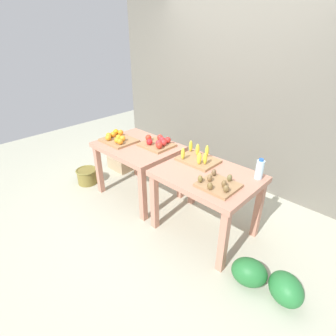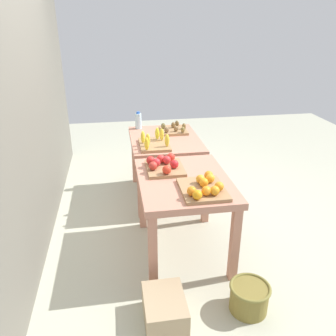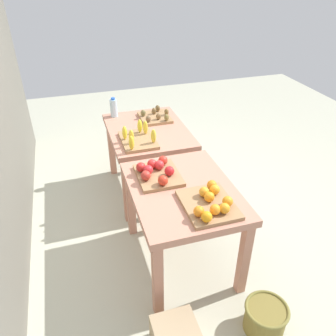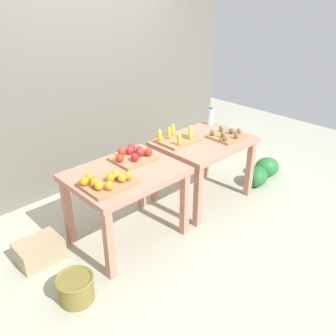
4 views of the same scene
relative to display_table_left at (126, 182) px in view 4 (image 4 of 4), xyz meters
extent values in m
plane|color=#B1B29B|center=(0.56, 0.00, -0.65)|extent=(8.00, 8.00, 0.00)
cube|color=#676459|center=(0.56, 1.35, 0.85)|extent=(4.40, 0.12, 3.00)
cube|color=tan|center=(0.00, 0.00, 0.08)|extent=(1.04, 0.80, 0.06)
cube|color=tan|center=(-0.46, -0.34, -0.30)|extent=(0.07, 0.07, 0.70)
cube|color=tan|center=(0.46, -0.34, -0.30)|extent=(0.07, 0.07, 0.70)
cube|color=tan|center=(-0.46, 0.34, -0.30)|extent=(0.07, 0.07, 0.70)
cube|color=tan|center=(0.46, 0.34, -0.30)|extent=(0.07, 0.07, 0.70)
cube|color=tan|center=(1.12, 0.00, 0.08)|extent=(1.04, 0.80, 0.06)
cube|color=tan|center=(0.66, -0.34, -0.30)|extent=(0.07, 0.07, 0.70)
cube|color=tan|center=(1.58, -0.34, -0.30)|extent=(0.07, 0.07, 0.70)
cube|color=tan|center=(0.66, 0.34, -0.30)|extent=(0.07, 0.07, 0.70)
cube|color=tan|center=(1.58, 0.34, -0.30)|extent=(0.07, 0.07, 0.70)
cube|color=#9E774F|center=(-0.26, -0.10, 0.13)|extent=(0.44, 0.36, 0.03)
sphere|color=orange|center=(-0.24, -0.11, 0.18)|extent=(0.08, 0.08, 0.08)
sphere|color=orange|center=(-0.11, -0.19, 0.18)|extent=(0.11, 0.11, 0.08)
sphere|color=orange|center=(-0.17, -0.19, 0.18)|extent=(0.09, 0.09, 0.08)
sphere|color=orange|center=(-0.39, -0.16, 0.18)|extent=(0.09, 0.09, 0.08)
sphere|color=orange|center=(-0.37, 0.02, 0.18)|extent=(0.10, 0.10, 0.08)
sphere|color=orange|center=(-0.18, -0.10, 0.18)|extent=(0.11, 0.11, 0.08)
sphere|color=orange|center=(-0.44, -0.01, 0.18)|extent=(0.11, 0.11, 0.08)
sphere|color=orange|center=(-0.39, -0.10, 0.18)|extent=(0.09, 0.09, 0.08)
sphere|color=orange|center=(-0.33, -0.22, 0.18)|extent=(0.10, 0.10, 0.08)
cube|color=#9E774F|center=(0.21, 0.14, 0.13)|extent=(0.40, 0.34, 0.03)
sphere|color=red|center=(0.05, 0.15, 0.18)|extent=(0.09, 0.09, 0.08)
sphere|color=red|center=(0.16, 0.26, 0.18)|extent=(0.11, 0.11, 0.08)
sphere|color=red|center=(0.34, 0.06, 0.18)|extent=(0.11, 0.11, 0.08)
sphere|color=red|center=(0.28, 0.11, 0.18)|extent=(0.11, 0.11, 0.08)
sphere|color=red|center=(0.32, 0.16, 0.18)|extent=(0.11, 0.11, 0.08)
sphere|color=red|center=(0.17, 0.06, 0.18)|extent=(0.09, 0.09, 0.08)
sphere|color=red|center=(0.29, 0.26, 0.18)|extent=(0.10, 0.10, 0.08)
sphere|color=red|center=(0.23, 0.22, 0.18)|extent=(0.11, 0.11, 0.08)
cube|color=#9E774F|center=(0.87, 0.16, 0.13)|extent=(0.44, 0.32, 0.03)
ellipsoid|color=yellow|center=(1.00, 0.11, 0.21)|extent=(0.05, 0.06, 0.14)
ellipsoid|color=yellow|center=(0.95, 0.06, 0.21)|extent=(0.07, 0.06, 0.14)
ellipsoid|color=yellow|center=(0.75, 0.03, 0.21)|extent=(0.05, 0.05, 0.14)
ellipsoid|color=yellow|center=(0.90, 0.28, 0.21)|extent=(0.06, 0.07, 0.14)
ellipsoid|color=yellow|center=(0.80, 0.23, 0.21)|extent=(0.05, 0.06, 0.14)
ellipsoid|color=yellow|center=(0.67, 0.26, 0.21)|extent=(0.06, 0.06, 0.14)
cube|color=#9E774F|center=(1.34, -0.14, 0.13)|extent=(0.36, 0.32, 0.03)
ellipsoid|color=brown|center=(1.41, -0.15, 0.18)|extent=(0.07, 0.07, 0.07)
ellipsoid|color=brown|center=(1.47, -0.21, 0.18)|extent=(0.07, 0.07, 0.07)
ellipsoid|color=brown|center=(1.19, -0.23, 0.18)|extent=(0.07, 0.07, 0.07)
ellipsoid|color=brown|center=(1.25, -0.16, 0.18)|extent=(0.06, 0.07, 0.07)
ellipsoid|color=brown|center=(1.39, -0.02, 0.18)|extent=(0.05, 0.06, 0.07)
ellipsoid|color=brown|center=(1.34, -0.27, 0.18)|extent=(0.06, 0.05, 0.07)
ellipsoid|color=brown|center=(1.22, -0.03, 0.18)|extent=(0.05, 0.06, 0.07)
cylinder|color=silver|center=(1.54, 0.28, 0.21)|extent=(0.08, 0.08, 0.20)
cylinder|color=blue|center=(1.54, 0.28, 0.32)|extent=(0.04, 0.04, 0.02)
ellipsoid|color=#267335|center=(2.17, -0.24, -0.52)|extent=(0.42, 0.40, 0.26)
ellipsoid|color=#246E32|center=(1.85, -0.29, -0.52)|extent=(0.39, 0.35, 0.26)
cylinder|color=olive|center=(-0.82, -0.35, -0.54)|extent=(0.29, 0.29, 0.22)
torus|color=olive|center=(-0.82, -0.35, -0.43)|extent=(0.31, 0.31, 0.02)
cube|color=tan|center=(-0.82, 0.30, -0.54)|extent=(0.40, 0.30, 0.21)
camera|label=1|loc=(2.48, -2.03, 1.46)|focal=28.35mm
camera|label=2|loc=(-2.67, 0.57, 1.42)|focal=36.61mm
camera|label=3|loc=(-2.03, 0.75, 1.66)|focal=36.48mm
camera|label=4|loc=(-1.76, -2.42, 1.66)|focal=38.35mm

